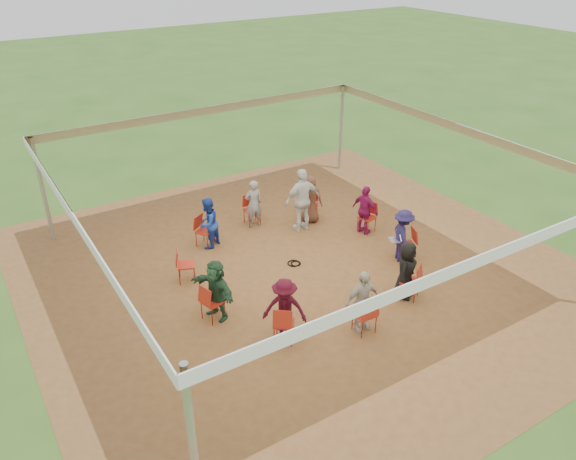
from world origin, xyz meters
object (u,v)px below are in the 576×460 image
chair_0 (406,244)px  person_seated_2 (310,199)px  chair_9 (410,281)px  standing_person (302,200)px  chair_4 (205,231)px  chair_5 (186,265)px  cable_coil (295,263)px  person_seated_3 (253,204)px  person_seated_7 (362,301)px  chair_6 (213,302)px  chair_1 (367,217)px  person_seated_0 (403,236)px  person_seated_6 (285,309)px  laptop (397,238)px  chair_7 (284,323)px  person_seated_1 (365,210)px  person_seated_4 (208,223)px  chair_8 (365,314)px  chair_3 (252,211)px  person_seated_5 (216,289)px  person_seated_8 (406,270)px  chair_2 (311,206)px

chair_0 → person_seated_2: (-0.90, 3.14, 0.28)m
chair_9 → standing_person: standing_person is taller
chair_4 → chair_5: size_ratio=1.00×
chair_5 → cable_coil: size_ratio=2.37×
person_seated_3 → standing_person: bearing=142.9°
chair_0 → person_seated_7: size_ratio=0.63×
chair_0 → chair_6: same height
chair_1 → person_seated_3: person_seated_3 is taller
person_seated_0 → person_seated_6: 4.40m
laptop → chair_7: bearing=128.1°
chair_5 → person_seated_6: bearing=37.7°
chair_4 → chair_7: bearing=54.0°
person_seated_1 → laptop: (-0.26, -1.62, -0.05)m
chair_7 → person_seated_0: 4.50m
chair_9 → person_seated_0: size_ratio=0.63×
chair_6 → person_seated_4: size_ratio=0.63×
chair_1 → person_seated_6: size_ratio=0.63×
standing_person → chair_9: bearing=96.6°
chair_8 → chair_9: bearing=18.0°
chair_3 → person_seated_5: size_ratio=0.63×
person_seated_0 → person_seated_5: size_ratio=1.00×
chair_8 → person_seated_2: (1.92, 4.92, 0.28)m
chair_8 → standing_person: (1.44, 4.61, 0.49)m
chair_9 → person_seated_1: 3.28m
laptop → chair_3: bearing=51.9°
chair_3 → standing_person: bearing=139.2°
chair_4 → person_seated_1: person_seated_1 is taller
chair_4 → chair_5: 1.75m
person_seated_1 → person_seated_4: bearing=54.0°
person_seated_8 → chair_7: bearing=145.7°
person_seated_7 → laptop: bearing=38.4°
chair_5 → person_seated_8: size_ratio=0.63×
cable_coil → chair_3: bearing=86.6°
person_seated_6 → person_seated_4: bearing=126.0°
person_seated_3 → person_seated_0: bearing=126.0°
chair_1 → person_seated_5: person_seated_5 is taller
chair_1 → person_seated_3: size_ratio=0.63×
person_seated_2 → person_seated_4: same height
person_seated_6 → chair_0: bearing=53.1°
person_seated_3 → chair_7: bearing=71.6°
chair_2 → person_seated_8: 4.50m
chair_0 → chair_8: 3.34m
chair_7 → person_seated_5: person_seated_5 is taller
chair_1 → chair_3: bearing=36.0°
laptop → chair_5: bearing=90.0°
person_seated_2 → person_seated_8: size_ratio=1.00×
person_seated_2 → person_seated_7: bearing=108.0°
person_seated_4 → standing_person: 2.76m
chair_6 → cable_coil: (2.78, 0.98, -0.43)m
chair_4 → person_seated_8: person_seated_8 is taller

